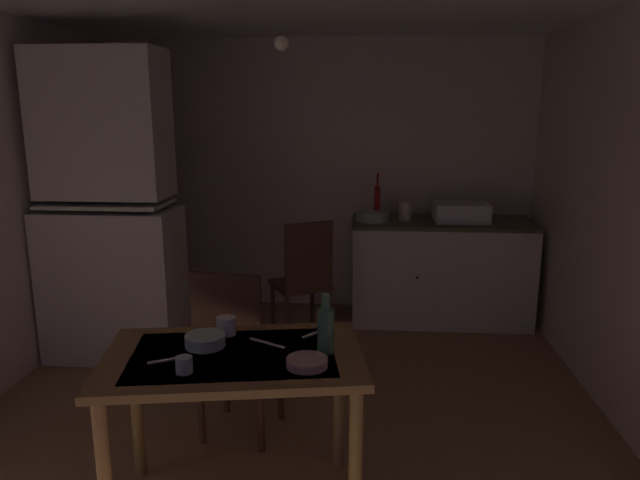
{
  "coord_description": "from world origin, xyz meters",
  "views": [
    {
      "loc": [
        0.42,
        -3.34,
        1.79
      ],
      "look_at": [
        0.16,
        -0.01,
        1.03
      ],
      "focal_mm": 32.54,
      "sensor_mm": 36.0,
      "label": 1
    }
  ],
  "objects_px": {
    "mixing_bowl_counter": "(373,216)",
    "glass_bottle": "(326,329)",
    "hutch_cabinet": "(109,219)",
    "teacup_cream": "(184,365)",
    "chair_far_side": "(235,353)",
    "sink_basin": "(461,212)",
    "hand_pump": "(377,199)",
    "chair_by_counter": "(304,279)",
    "dining_table": "(234,377)",
    "serving_bowl_wide": "(307,362)"
  },
  "relations": [
    {
      "from": "dining_table",
      "to": "teacup_cream",
      "type": "height_order",
      "value": "teacup_cream"
    },
    {
      "from": "sink_basin",
      "to": "mixing_bowl_counter",
      "type": "relative_size",
      "value": 1.61
    },
    {
      "from": "hutch_cabinet",
      "to": "chair_far_side",
      "type": "bearing_deg",
      "value": -42.92
    },
    {
      "from": "sink_basin",
      "to": "chair_far_side",
      "type": "relative_size",
      "value": 0.45
    },
    {
      "from": "chair_far_side",
      "to": "hutch_cabinet",
      "type": "bearing_deg",
      "value": 137.08
    },
    {
      "from": "hutch_cabinet",
      "to": "teacup_cream",
      "type": "bearing_deg",
      "value": -58.73
    },
    {
      "from": "teacup_cream",
      "to": "mixing_bowl_counter",
      "type": "bearing_deg",
      "value": 73.78
    },
    {
      "from": "sink_basin",
      "to": "hand_pump",
      "type": "distance_m",
      "value": 0.7
    },
    {
      "from": "chair_by_counter",
      "to": "glass_bottle",
      "type": "relative_size",
      "value": 3.66
    },
    {
      "from": "mixing_bowl_counter",
      "to": "hutch_cabinet",
      "type": "bearing_deg",
      "value": -155.1
    },
    {
      "from": "hutch_cabinet",
      "to": "chair_far_side",
      "type": "xyz_separation_m",
      "value": [
        1.12,
        -1.05,
        -0.52
      ]
    },
    {
      "from": "chair_by_counter",
      "to": "teacup_cream",
      "type": "bearing_deg",
      "value": -96.65
    },
    {
      "from": "hand_pump",
      "to": "sink_basin",
      "type": "bearing_deg",
      "value": -3.72
    },
    {
      "from": "sink_basin",
      "to": "chair_far_side",
      "type": "distance_m",
      "value": 2.5
    },
    {
      "from": "dining_table",
      "to": "glass_bottle",
      "type": "relative_size",
      "value": 4.57
    },
    {
      "from": "chair_by_counter",
      "to": "hand_pump",
      "type": "bearing_deg",
      "value": 47.74
    },
    {
      "from": "sink_basin",
      "to": "hand_pump",
      "type": "height_order",
      "value": "hand_pump"
    },
    {
      "from": "serving_bowl_wide",
      "to": "teacup_cream",
      "type": "distance_m",
      "value": 0.49
    },
    {
      "from": "hutch_cabinet",
      "to": "serving_bowl_wide",
      "type": "height_order",
      "value": "hutch_cabinet"
    },
    {
      "from": "hand_pump",
      "to": "glass_bottle",
      "type": "height_order",
      "value": "hand_pump"
    },
    {
      "from": "chair_far_side",
      "to": "glass_bottle",
      "type": "bearing_deg",
      "value": -44.69
    },
    {
      "from": "hand_pump",
      "to": "chair_by_counter",
      "type": "xyz_separation_m",
      "value": [
        -0.56,
        -0.62,
        -0.53
      ]
    },
    {
      "from": "glass_bottle",
      "to": "chair_by_counter",
      "type": "bearing_deg",
      "value": 99.01
    },
    {
      "from": "hutch_cabinet",
      "to": "dining_table",
      "type": "distance_m",
      "value": 2.07
    },
    {
      "from": "hutch_cabinet",
      "to": "serving_bowl_wide",
      "type": "distance_m",
      "value": 2.34
    },
    {
      "from": "dining_table",
      "to": "chair_by_counter",
      "type": "xyz_separation_m",
      "value": [
        0.1,
        1.95,
        -0.14
      ]
    },
    {
      "from": "chair_far_side",
      "to": "teacup_cream",
      "type": "height_order",
      "value": "chair_far_side"
    },
    {
      "from": "hand_pump",
      "to": "mixing_bowl_counter",
      "type": "xyz_separation_m",
      "value": [
        -0.04,
        -0.1,
        -0.13
      ]
    },
    {
      "from": "hand_pump",
      "to": "dining_table",
      "type": "relative_size",
      "value": 0.32
    },
    {
      "from": "mixing_bowl_counter",
      "to": "glass_bottle",
      "type": "height_order",
      "value": "glass_bottle"
    },
    {
      "from": "glass_bottle",
      "to": "dining_table",
      "type": "bearing_deg",
      "value": -173.06
    },
    {
      "from": "hand_pump",
      "to": "glass_bottle",
      "type": "bearing_deg",
      "value": -95.9
    },
    {
      "from": "mixing_bowl_counter",
      "to": "teacup_cream",
      "type": "height_order",
      "value": "mixing_bowl_counter"
    },
    {
      "from": "sink_basin",
      "to": "teacup_cream",
      "type": "distance_m",
      "value": 3.11
    },
    {
      "from": "hand_pump",
      "to": "teacup_cream",
      "type": "distance_m",
      "value": 2.89
    },
    {
      "from": "hutch_cabinet",
      "to": "serving_bowl_wide",
      "type": "relative_size",
      "value": 12.65
    },
    {
      "from": "mixing_bowl_counter",
      "to": "serving_bowl_wide",
      "type": "height_order",
      "value": "mixing_bowl_counter"
    },
    {
      "from": "chair_by_counter",
      "to": "teacup_cream",
      "type": "xyz_separation_m",
      "value": [
        -0.25,
        -2.14,
        0.28
      ]
    },
    {
      "from": "teacup_cream",
      "to": "glass_bottle",
      "type": "bearing_deg",
      "value": 23.45
    },
    {
      "from": "dining_table",
      "to": "chair_far_side",
      "type": "bearing_deg",
      "value": 102.46
    },
    {
      "from": "mixing_bowl_counter",
      "to": "chair_by_counter",
      "type": "bearing_deg",
      "value": -135.1
    },
    {
      "from": "chair_by_counter",
      "to": "serving_bowl_wide",
      "type": "bearing_deg",
      "value": -83.46
    },
    {
      "from": "chair_far_side",
      "to": "serving_bowl_wide",
      "type": "relative_size",
      "value": 5.67
    },
    {
      "from": "hutch_cabinet",
      "to": "sink_basin",
      "type": "bearing_deg",
      "value": 19.44
    },
    {
      "from": "mixing_bowl_counter",
      "to": "dining_table",
      "type": "height_order",
      "value": "mixing_bowl_counter"
    },
    {
      "from": "sink_basin",
      "to": "hutch_cabinet",
      "type": "bearing_deg",
      "value": -160.56
    },
    {
      "from": "hutch_cabinet",
      "to": "mixing_bowl_counter",
      "type": "xyz_separation_m",
      "value": [
        1.87,
        0.87,
        -0.11
      ]
    },
    {
      "from": "sink_basin",
      "to": "serving_bowl_wide",
      "type": "distance_m",
      "value": 2.82
    },
    {
      "from": "sink_basin",
      "to": "glass_bottle",
      "type": "relative_size",
      "value": 1.66
    },
    {
      "from": "mixing_bowl_counter",
      "to": "glass_bottle",
      "type": "xyz_separation_m",
      "value": [
        -0.22,
        -2.43,
        -0.05
      ]
    }
  ]
}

